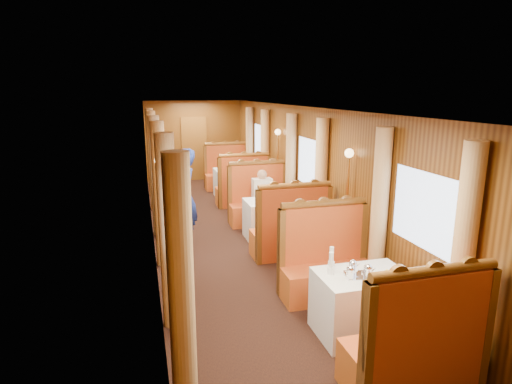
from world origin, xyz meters
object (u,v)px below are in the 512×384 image
object	(u,v)px
fruit_plate	(392,274)
tea_tray	(361,275)
banquette_near_fwd	(415,350)
banquette_far_aft	(227,174)
banquette_near_aft	(326,266)
passenger	(262,192)
rose_vase_far	(235,163)
banquette_mid_fwd	(290,233)
teapot_right	(368,273)
table_mid	(273,219)
teapot_back	(353,268)
banquette_mid_aft	(259,204)
teapot_left	(350,274)
rose_vase_mid	(273,191)
table_far	(234,183)
table_near	(362,304)
banquette_far_fwd	(243,189)
steward	(185,198)

from	to	relation	value
fruit_plate	tea_tray	bearing A→B (deg)	166.77
banquette_near_fwd	banquette_far_aft	distance (m)	9.03
banquette_near_aft	passenger	world-z (taller)	banquette_near_aft
fruit_plate	rose_vase_far	size ratio (longest dim) A/B	0.65
banquette_mid_fwd	teapot_right	xyz separation A→B (m)	(-0.01, -2.59, 0.39)
table_mid	teapot_back	bearing A→B (deg)	-91.89
banquette_near_aft	banquette_mid_aft	xyz separation A→B (m)	(0.00, 3.50, 0.00)
banquette_far_aft	teapot_left	xyz separation A→B (m)	(-0.22, -8.10, 0.39)
teapot_back	banquette_near_fwd	bearing A→B (deg)	-94.15
tea_tray	teapot_right	size ratio (longest dim) A/B	2.14
banquette_near_aft	rose_vase_far	xyz separation A→B (m)	(0.02, 5.95, 0.50)
tea_tray	rose_vase_mid	size ratio (longest dim) A/B	0.94
table_mid	teapot_right	size ratio (longest dim) A/B	6.62
banquette_mid_aft	rose_vase_far	size ratio (longest dim) A/B	3.72
passenger	teapot_back	bearing A→B (deg)	-91.56
passenger	tea_tray	bearing A→B (deg)	-90.81
table_far	rose_vase_far	xyz separation A→B (m)	(0.02, -0.03, 0.55)
table_near	tea_tray	size ratio (longest dim) A/B	3.09
banquette_near_fwd	fruit_plate	xyz separation A→B (m)	(0.29, 0.89, 0.35)
table_near	passenger	world-z (taller)	passenger
banquette_near_aft	banquette_mid_fwd	xyz separation A→B (m)	(0.00, 1.47, 0.00)
banquette_near_aft	teapot_left	distance (m)	1.19
banquette_mid_aft	banquette_mid_fwd	bearing A→B (deg)	-90.00
banquette_mid_fwd	rose_vase_far	world-z (taller)	banquette_mid_fwd
banquette_mid_fwd	banquette_far_fwd	bearing A→B (deg)	90.00
banquette_far_aft	steward	size ratio (longest dim) A/B	0.75
teapot_left	rose_vase_mid	distance (m)	3.62
tea_tray	banquette_near_aft	bearing A→B (deg)	86.69
table_mid	teapot_right	world-z (taller)	teapot_right
banquette_near_fwd	steward	world-z (taller)	steward
banquette_far_aft	teapot_right	distance (m)	8.13
table_mid	rose_vase_mid	bearing A→B (deg)	92.89
banquette_far_aft	teapot_left	distance (m)	8.11
table_near	banquette_near_fwd	xyz separation A→B (m)	(0.00, -1.01, 0.05)
banquette_near_fwd	teapot_back	world-z (taller)	banquette_near_fwd
banquette_mid_aft	tea_tray	world-z (taller)	banquette_mid_aft
rose_vase_mid	steward	xyz separation A→B (m)	(-1.66, 0.05, -0.03)
steward	banquette_mid_fwd	bearing A→B (deg)	66.29
teapot_left	fruit_plate	size ratio (longest dim) A/B	0.67
banquette_near_aft	banquette_mid_fwd	bearing A→B (deg)	90.00
tea_tray	teapot_left	size ratio (longest dim) A/B	2.18
tea_tray	banquette_mid_aft	bearing A→B (deg)	89.24
table_near	banquette_far_fwd	xyz separation A→B (m)	(0.00, 5.99, 0.05)
rose_vase_mid	banquette_far_aft	bearing A→B (deg)	89.98
table_near	banquette_near_aft	bearing A→B (deg)	90.00
banquette_near_fwd	tea_tray	world-z (taller)	banquette_near_fwd
banquette_near_aft	table_mid	distance (m)	2.49
rose_vase_far	table_mid	bearing A→B (deg)	-90.29
table_mid	rose_vase_far	distance (m)	3.51
teapot_right	steward	size ratio (longest dim) A/B	0.09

